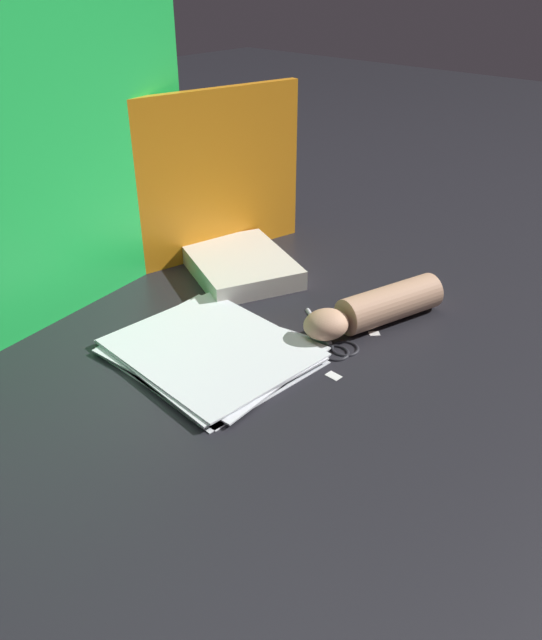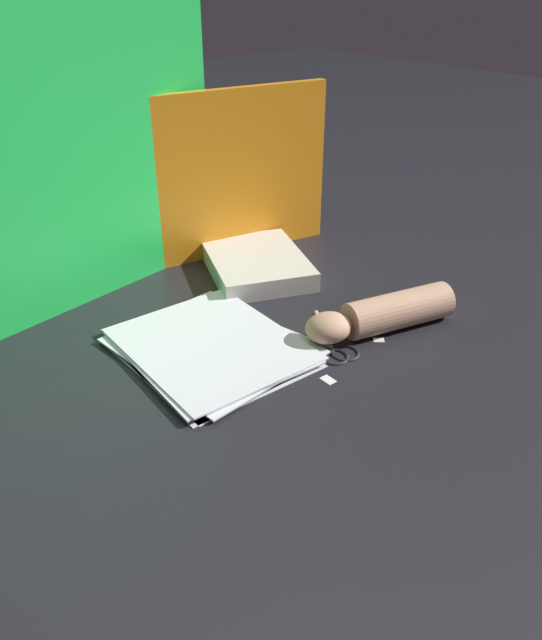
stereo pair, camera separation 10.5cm
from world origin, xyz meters
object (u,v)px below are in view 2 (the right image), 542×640
(book_closed, at_px, (257,264))
(hand_forearm, at_px, (382,314))
(paper_stack, at_px, (210,347))
(scissors, at_px, (330,345))

(book_closed, xyz_separation_m, hand_forearm, (0.02, -0.34, 0.01))
(paper_stack, bearing_deg, hand_forearm, -28.24)
(book_closed, height_order, scissors, book_closed)
(paper_stack, distance_m, scissors, 0.21)
(book_closed, distance_m, hand_forearm, 0.34)
(paper_stack, height_order, hand_forearm, hand_forearm)
(paper_stack, height_order, scissors, paper_stack)
(book_closed, distance_m, scissors, 0.33)
(book_closed, height_order, hand_forearm, hand_forearm)
(hand_forearm, bearing_deg, scissors, 169.55)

